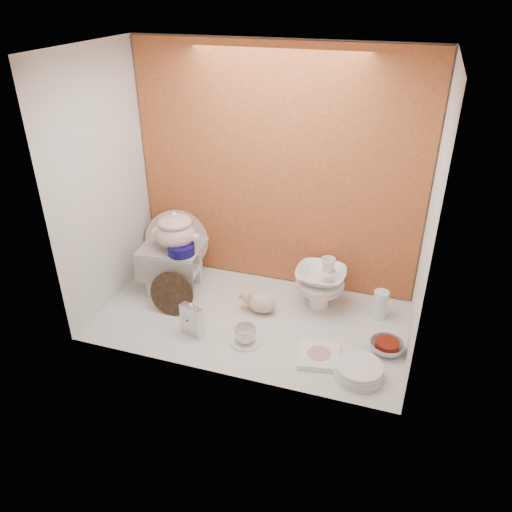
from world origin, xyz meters
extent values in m
plane|color=silver|center=(0.00, 0.00, 0.00)|extent=(1.80, 1.80, 0.00)
cube|color=#C46231|center=(0.00, 0.50, 0.75)|extent=(1.80, 0.06, 1.50)
cube|color=silver|center=(-0.90, 0.00, 0.75)|extent=(0.06, 1.00, 1.50)
cube|color=silver|center=(0.90, 0.00, 0.75)|extent=(0.06, 1.00, 1.50)
cube|color=white|center=(0.00, 0.00, 1.50)|extent=(1.80, 1.00, 0.06)
cylinder|color=#0C094A|center=(-0.47, 0.08, 0.35)|extent=(0.22, 0.22, 0.06)
imported|color=white|center=(-0.66, 0.32, 0.11)|extent=(0.28, 0.28, 0.23)
cube|color=silver|center=(-0.27, -0.24, 0.10)|extent=(0.15, 0.09, 0.20)
ellipsoid|color=#CAA88E|center=(0.04, 0.08, 0.07)|extent=(0.27, 0.23, 0.13)
cylinder|color=white|center=(0.04, -0.23, 0.01)|extent=(0.20, 0.20, 0.01)
imported|color=white|center=(0.04, -0.23, 0.06)|extent=(0.15, 0.15, 0.10)
cube|color=white|center=(0.45, -0.23, 0.02)|extent=(0.26, 0.26, 0.03)
cylinder|color=white|center=(0.68, -0.30, 0.04)|extent=(0.33, 0.33, 0.07)
imported|color=silver|center=(0.79, -0.06, 0.03)|extent=(0.24, 0.24, 0.06)
cylinder|color=silver|center=(0.72, 0.26, 0.09)|extent=(0.12, 0.12, 0.18)
camera|label=1|loc=(0.78, -2.30, 1.78)|focal=35.16mm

